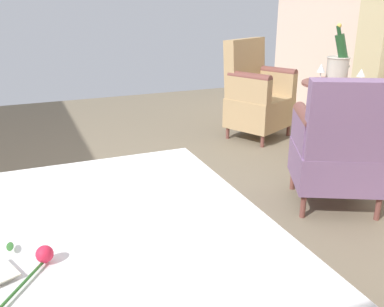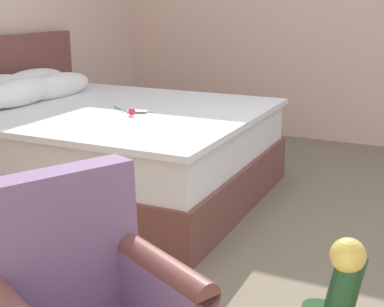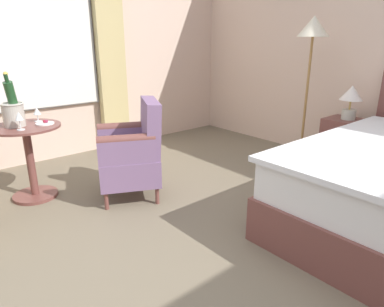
{
  "view_description": "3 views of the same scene",
  "coord_description": "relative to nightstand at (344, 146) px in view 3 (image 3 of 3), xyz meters",
  "views": [
    {
      "loc": [
        0.52,
        2.42,
        1.33
      ],
      "look_at": [
        -0.29,
        0.45,
        0.56
      ],
      "focal_mm": 40.0,
      "sensor_mm": 36.0,
      "label": 1
    },
    {
      "loc": [
        -2.48,
        -0.53,
        1.39
      ],
      "look_at": [
        -0.6,
        0.36,
        0.79
      ],
      "focal_mm": 50.0,
      "sensor_mm": 36.0,
      "label": 2
    },
    {
      "loc": [
        1.23,
        -1.16,
        1.4
      ],
      "look_at": [
        -0.7,
        0.49,
        0.55
      ],
      "focal_mm": 32.0,
      "sensor_mm": 36.0,
      "label": 3
    }
  ],
  "objects": [
    {
      "name": "ground_plane",
      "position": [
        0.41,
        -2.44,
        -0.29
      ],
      "size": [
        7.35,
        7.35,
        0.0
      ],
      "primitive_type": "plane",
      "color": "#746853"
    },
    {
      "name": "armchair_by_window",
      "position": [
        -0.96,
        -2.08,
        0.13
      ],
      "size": [
        0.72,
        0.72,
        0.9
      ],
      "color": "brown",
      "rests_on": "ground"
    },
    {
      "name": "floor_lamp_brass",
      "position": [
        -0.43,
        -0.15,
        1.07
      ],
      "size": [
        0.33,
        0.33,
        1.63
      ],
      "color": "#A17640",
      "rests_on": "ground"
    },
    {
      "name": "bedside_lamp",
      "position": [
        -0.0,
        0.0,
        0.53
      ],
      "size": [
        0.23,
        0.23,
        0.36
      ],
      "color": "#B8B9AB",
      "rests_on": "nightstand"
    },
    {
      "name": "snack_plate",
      "position": [
        -1.48,
        -2.66,
        0.4
      ],
      "size": [
        0.16,
        0.16,
        0.04
      ],
      "color": "white",
      "rests_on": "side_table_round"
    },
    {
      "name": "nightstand",
      "position": [
        0.0,
        0.0,
        0.0
      ],
      "size": [
        0.45,
        0.36,
        0.59
      ],
      "color": "brown",
      "rests_on": "ground"
    },
    {
      "name": "wine_glass_near_edge",
      "position": [
        -1.62,
        -2.67,
        0.48
      ],
      "size": [
        0.07,
        0.07,
        0.13
      ],
      "color": "white",
      "rests_on": "side_table_round"
    },
    {
      "name": "champagne_bucket",
      "position": [
        -1.56,
        -2.88,
        0.53
      ],
      "size": [
        0.19,
        0.19,
        0.47
      ],
      "color": "#B5B0A3",
      "rests_on": "side_table_round"
    },
    {
      "name": "wall_window_side",
      "position": [
        -2.56,
        -2.44,
        1.11
      ],
      "size": [
        0.27,
        5.71,
        2.81
      ],
      "color": "beige",
      "rests_on": "ground"
    },
    {
      "name": "wine_glass_near_bucket",
      "position": [
        -1.39,
        -2.88,
        0.5
      ],
      "size": [
        0.07,
        0.07,
        0.15
      ],
      "color": "white",
      "rests_on": "side_table_round"
    },
    {
      "name": "side_table_round",
      "position": [
        -1.53,
        -2.81,
        0.1
      ],
      "size": [
        0.6,
        0.6,
        0.68
      ],
      "color": "brown",
      "rests_on": "ground"
    }
  ]
}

